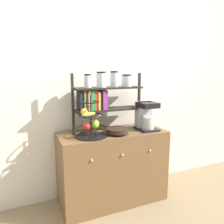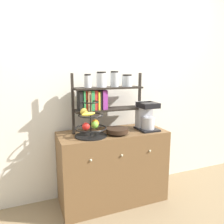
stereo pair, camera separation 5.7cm
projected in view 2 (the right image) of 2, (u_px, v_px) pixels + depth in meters
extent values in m
plane|color=#847051|center=(121.00, 212.00, 2.22)|extent=(12.00, 12.00, 0.00)
cube|color=silver|center=(103.00, 81.00, 2.46)|extent=(7.00, 0.05, 2.60)
cube|color=brown|center=(113.00, 167.00, 2.37)|extent=(1.13, 0.47, 0.78)
sphere|color=#B2AD8C|center=(91.00, 160.00, 1.99)|extent=(0.02, 0.02, 0.02)
sphere|color=#B2AD8C|center=(122.00, 155.00, 2.10)|extent=(0.02, 0.02, 0.02)
sphere|color=#B2AD8C|center=(150.00, 151.00, 2.22)|extent=(0.02, 0.02, 0.02)
cube|color=black|center=(147.00, 129.00, 2.37)|extent=(0.20, 0.25, 0.02)
cube|color=#B7B7BC|center=(144.00, 114.00, 2.41)|extent=(0.17, 0.10, 0.28)
cylinder|color=#B7B7BC|center=(148.00, 123.00, 2.34)|extent=(0.14, 0.14, 0.13)
cube|color=black|center=(148.00, 105.00, 2.31)|extent=(0.19, 0.20, 0.05)
cylinder|color=black|center=(91.00, 136.00, 2.14)|extent=(0.32, 0.32, 0.01)
cylinder|color=black|center=(91.00, 115.00, 2.10)|extent=(0.01, 0.01, 0.40)
torus|color=black|center=(91.00, 128.00, 2.13)|extent=(0.31, 0.31, 0.01)
torus|color=black|center=(91.00, 115.00, 2.10)|extent=(0.24, 0.24, 0.01)
torus|color=black|center=(90.00, 102.00, 2.08)|extent=(0.17, 0.17, 0.01)
sphere|color=red|center=(86.00, 126.00, 2.04)|extent=(0.07, 0.07, 0.07)
sphere|color=#6BAD33|center=(95.00, 125.00, 2.10)|extent=(0.07, 0.07, 0.07)
sphere|color=orange|center=(95.00, 123.00, 2.16)|extent=(0.08, 0.08, 0.08)
ellipsoid|color=yellow|center=(88.00, 114.00, 2.05)|extent=(0.15, 0.08, 0.04)
sphere|color=gold|center=(84.00, 112.00, 2.09)|extent=(0.07, 0.07, 0.07)
cylinder|color=black|center=(117.00, 133.00, 2.21)|extent=(0.12, 0.12, 0.02)
cylinder|color=black|center=(117.00, 130.00, 2.20)|extent=(0.23, 0.23, 0.04)
cube|color=black|center=(73.00, 104.00, 2.16)|extent=(0.02, 0.02, 0.61)
cube|color=black|center=(139.00, 101.00, 2.43)|extent=(0.02, 0.02, 0.61)
cube|color=black|center=(108.00, 109.00, 2.31)|extent=(0.72, 0.20, 0.02)
cube|color=black|center=(108.00, 88.00, 2.27)|extent=(0.72, 0.20, 0.02)
cube|color=black|center=(80.00, 101.00, 2.18)|extent=(0.03, 0.15, 0.20)
cube|color=#2D8C47|center=(83.00, 100.00, 2.19)|extent=(0.02, 0.16, 0.20)
cube|color=red|center=(85.00, 100.00, 2.20)|extent=(0.02, 0.12, 0.20)
cube|color=tan|center=(88.00, 100.00, 2.21)|extent=(0.03, 0.16, 0.20)
cube|color=#2D8C47|center=(91.00, 100.00, 2.22)|extent=(0.03, 0.16, 0.20)
cube|color=red|center=(95.00, 100.00, 2.24)|extent=(0.03, 0.14, 0.20)
cube|color=yellow|center=(97.00, 100.00, 2.25)|extent=(0.02, 0.15, 0.18)
cube|color=black|center=(99.00, 100.00, 2.25)|extent=(0.02, 0.14, 0.20)
cube|color=#8C338C|center=(102.00, 99.00, 2.27)|extent=(0.03, 0.16, 0.20)
cube|color=#8C338C|center=(105.00, 99.00, 2.28)|extent=(0.02, 0.14, 0.20)
cylinder|color=silver|center=(88.00, 82.00, 2.18)|extent=(0.07, 0.07, 0.12)
cylinder|color=black|center=(88.00, 75.00, 2.16)|extent=(0.07, 0.07, 0.02)
cylinder|color=silver|center=(101.00, 80.00, 2.23)|extent=(0.10, 0.10, 0.14)
cylinder|color=black|center=(101.00, 72.00, 2.21)|extent=(0.09, 0.09, 0.02)
cylinder|color=#ADB2B7|center=(115.00, 80.00, 2.28)|extent=(0.09, 0.09, 0.15)
cylinder|color=black|center=(115.00, 72.00, 2.26)|extent=(0.08, 0.08, 0.02)
cylinder|color=silver|center=(127.00, 81.00, 2.34)|extent=(0.11, 0.11, 0.11)
cylinder|color=black|center=(127.00, 75.00, 2.32)|extent=(0.10, 0.10, 0.02)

